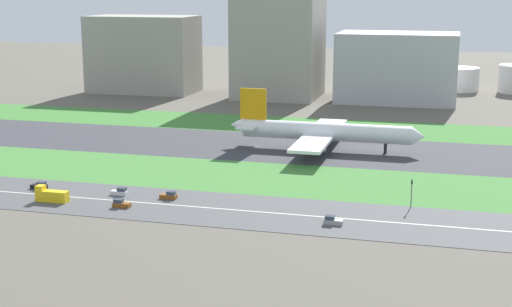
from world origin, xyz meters
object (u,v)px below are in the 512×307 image
object	(u,v)px
fuel_tank_west	(388,75)
airliner	(321,132)
car_0	(169,196)
car_1	(332,221)
car_2	(40,186)
fuel_tank_centre	(460,79)
office_tower	(397,67)
terminal_building	(144,54)
traffic_light	(412,191)
hangar_building	(279,41)
car_4	(120,192)
car_3	(121,204)
truck_0	(51,195)

from	to	relation	value
fuel_tank_west	airliner	bearing A→B (deg)	-92.76
car_0	car_1	world-z (taller)	same
car_2	fuel_tank_centre	xyz separation A→B (m)	(108.67, 227.00, 5.12)
office_tower	terminal_building	bearing A→B (deg)	180.00
traffic_light	hangar_building	size ratio (longest dim) A/B	0.13
car_4	car_2	distance (m)	23.52
airliner	car_3	xyz separation A→B (m)	(-36.07, -78.00, -5.31)
office_tower	fuel_tank_centre	size ratio (longest dim) A/B	2.83
car_4	office_tower	bearing A→B (deg)	72.77
office_tower	car_2	bearing A→B (deg)	-113.72
car_1	terminal_building	size ratio (longest dim) A/B	0.08
car_0	office_tower	distance (m)	187.55
truck_0	hangar_building	size ratio (longest dim) A/B	0.15
truck_0	office_tower	world-z (taller)	office_tower
office_tower	fuel_tank_centre	distance (m)	54.31
car_3	fuel_tank_west	distance (m)	241.08
car_0	fuel_tank_west	world-z (taller)	fuel_tank_west
airliner	car_4	bearing A→B (deg)	-121.08
car_1	airliner	bearing A→B (deg)	-77.94
traffic_light	fuel_tank_west	distance (m)	220.52
office_tower	fuel_tank_centre	world-z (taller)	office_tower
traffic_light	office_tower	xyz separation A→B (m)	(-17.79, 174.01, 11.74)
car_3	terminal_building	size ratio (longest dim) A/B	0.08
car_2	terminal_building	size ratio (longest dim) A/B	0.08
car_4	car_2	xyz separation A→B (m)	(-23.52, 0.00, 0.00)
airliner	car_2	xyz separation A→B (m)	(-64.51, -68.00, -5.31)
car_4	fuel_tank_centre	xyz separation A→B (m)	(85.15, 227.00, 5.12)
airliner	terminal_building	xyz separation A→B (m)	(-112.08, 114.00, 12.97)
office_tower	fuel_tank_west	distance (m)	46.49
terminal_building	fuel_tank_west	world-z (taller)	terminal_building
airliner	car_0	distance (m)	73.45
car_0	car_3	world-z (taller)	same
traffic_light	car_4	bearing A→B (deg)	-173.85
office_tower	fuel_tank_west	bearing A→B (deg)	99.83
airliner	car_4	distance (m)	79.57
car_1	car_3	bearing A→B (deg)	0.00
fuel_tank_west	car_3	bearing A→B (deg)	-100.45
car_1	car_4	xyz separation A→B (m)	(-57.64, 10.00, 0.00)
office_tower	car_4	bearing A→B (deg)	-107.23
car_3	fuel_tank_centre	bearing A→B (deg)	-108.70
car_1	car_4	size ratio (longest dim) A/B	1.00
fuel_tank_centre	truck_0	bearing A→B (deg)	-112.75
fuel_tank_west	hangar_building	bearing A→B (deg)	-137.45
terminal_building	hangar_building	bearing A→B (deg)	0.00
terminal_building	hangar_building	xyz separation A→B (m)	(70.71, 0.00, 8.10)
car_3	traffic_light	xyz separation A→B (m)	(69.31, 17.99, 3.37)
traffic_light	terminal_building	distance (m)	227.19
terminal_building	hangar_building	size ratio (longest dim) A/B	0.98
car_1	truck_0	size ratio (longest dim) A/B	0.52
fuel_tank_west	office_tower	bearing A→B (deg)	-80.17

